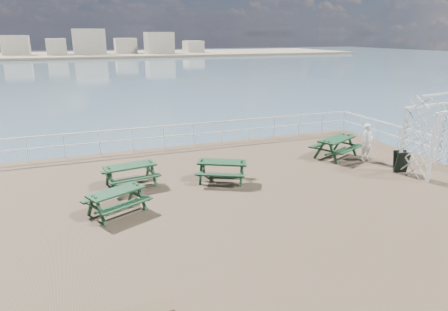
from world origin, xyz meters
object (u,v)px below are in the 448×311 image
Objects in this scene: trellis_arbor at (437,138)px; person at (367,142)px; picnic_table_d at (130,171)px; picnic_table_a at (116,197)px; picnic_table_c at (336,143)px; picnic_table_b at (222,167)px.

trellis_arbor reaches higher than person.
trellis_arbor reaches higher than picnic_table_d.
trellis_arbor is 2.67m from person.
picnic_table_a is at bearing -117.05° from picnic_table_d.
picnic_table_a is 0.85× the size of picnic_table_c.
picnic_table_a is at bearing 169.88° from trellis_arbor.
trellis_arbor reaches higher than picnic_table_a.
picnic_table_b is 1.12× the size of picnic_table_d.
picnic_table_c reaches higher than picnic_table_d.
person reaches higher than picnic_table_d.
picnic_table_d is 11.68m from trellis_arbor.
picnic_table_b is at bearing -4.73° from picnic_table_a.
trellis_arbor is at bearing -77.69° from picnic_table_c.
person is at bearing -16.55° from picnic_table_a.
picnic_table_c is 1.28m from person.
trellis_arbor is (2.31, -3.08, 0.77)m from picnic_table_c.
picnic_table_c is 3.93m from trellis_arbor.
trellis_arbor is at bearing -65.33° from person.
picnic_table_d is at bearing -164.93° from picnic_table_b.
picnic_table_b is at bearing 165.27° from picnic_table_c.
picnic_table_b is 8.40m from trellis_arbor.
picnic_table_d is at bearing 46.42° from picnic_table_a.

